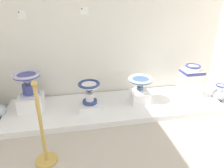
% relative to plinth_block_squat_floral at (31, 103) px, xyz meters
% --- Properties ---
extents(wall_back, '(4.42, 0.06, 3.09)m').
position_rel_plinth_block_squat_floral_xyz_m(wall_back, '(1.38, 0.48, 1.33)').
color(wall_back, silver).
rests_on(wall_back, ground_plane).
extents(display_platform, '(3.62, 1.04, 0.09)m').
position_rel_plinth_block_squat_floral_xyz_m(display_platform, '(1.38, -0.09, -0.17)').
color(display_platform, white).
rests_on(display_platform, ground_plane).
extents(plinth_block_squat_floral, '(0.38, 0.38, 0.24)m').
position_rel_plinth_block_squat_floral_xyz_m(plinth_block_squat_floral, '(0.00, 0.00, 0.00)').
color(plinth_block_squat_floral, white).
rests_on(plinth_block_squat_floral, display_platform).
extents(antique_toilet_squat_floral, '(0.41, 0.41, 0.39)m').
position_rel_plinth_block_squat_floral_xyz_m(antique_toilet_squat_floral, '(0.00, 0.00, 0.38)').
color(antique_toilet_squat_floral, '#AEB1D5').
rests_on(antique_toilet_squat_floral, plinth_block_squat_floral).
extents(plinth_block_broad_patterned, '(0.37, 0.38, 0.10)m').
position_rel_plinth_block_squat_floral_xyz_m(plinth_block_broad_patterned, '(0.93, -0.14, -0.07)').
color(plinth_block_broad_patterned, white).
rests_on(plinth_block_broad_patterned, display_platform).
extents(antique_toilet_broad_patterned, '(0.35, 0.35, 0.36)m').
position_rel_plinth_block_squat_floral_xyz_m(antique_toilet_broad_patterned, '(0.93, -0.14, 0.22)').
color(antique_toilet_broad_patterned, navy).
rests_on(antique_toilet_broad_patterned, plinth_block_broad_patterned).
extents(plinth_block_leftmost, '(0.32, 0.31, 0.19)m').
position_rel_plinth_block_squat_floral_xyz_m(plinth_block_leftmost, '(1.81, -0.08, -0.03)').
color(plinth_block_leftmost, white).
rests_on(plinth_block_leftmost, display_platform).
extents(antique_toilet_leftmost, '(0.42, 0.42, 0.26)m').
position_rel_plinth_block_squat_floral_xyz_m(antique_toilet_leftmost, '(1.81, -0.08, 0.24)').
color(antique_toilet_leftmost, white).
rests_on(antique_toilet_leftmost, plinth_block_leftmost).
extents(plinth_block_tall_cobalt, '(0.33, 0.31, 0.18)m').
position_rel_plinth_block_squat_floral_xyz_m(plinth_block_tall_cobalt, '(2.76, -0.06, -0.03)').
color(plinth_block_tall_cobalt, white).
rests_on(plinth_block_tall_cobalt, display_platform).
extents(antique_toilet_tall_cobalt, '(0.35, 0.30, 0.42)m').
position_rel_plinth_block_squat_floral_xyz_m(antique_toilet_tall_cobalt, '(2.76, -0.06, 0.27)').
color(antique_toilet_tall_cobalt, white).
rests_on(antique_toilet_tall_cobalt, plinth_block_tall_cobalt).
extents(info_placard_first, '(0.12, 0.01, 0.13)m').
position_rel_plinth_block_squat_floral_xyz_m(info_placard_first, '(-0.02, 0.44, 1.32)').
color(info_placard_first, white).
extents(info_placard_second, '(0.13, 0.01, 0.12)m').
position_rel_plinth_block_squat_floral_xyz_m(info_placard_second, '(0.96, 0.44, 1.36)').
color(info_placard_second, white).
extents(decorative_vase_companion, '(0.24, 0.24, 0.34)m').
position_rel_plinth_block_squat_floral_xyz_m(decorative_vase_companion, '(3.29, -0.18, -0.06)').
color(decorative_vase_companion, navy).
rests_on(decorative_vase_companion, ground_plane).
extents(stanchion_post_near_left, '(0.26, 0.26, 1.03)m').
position_rel_plinth_block_squat_floral_xyz_m(stanchion_post_near_left, '(0.32, -1.13, 0.09)').
color(stanchion_post_near_left, '#BF9946').
rests_on(stanchion_post_near_left, ground_plane).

